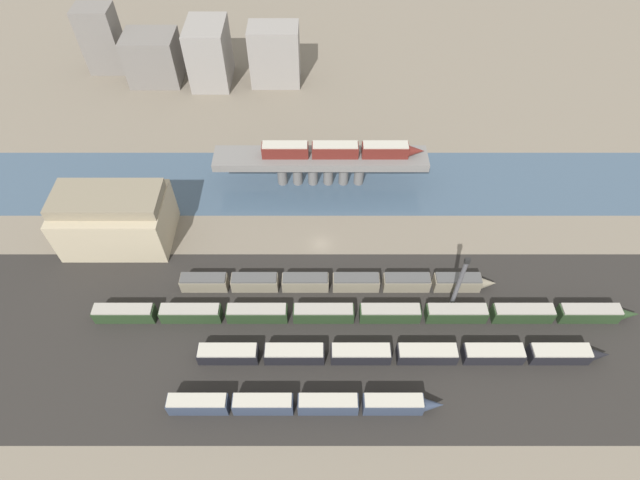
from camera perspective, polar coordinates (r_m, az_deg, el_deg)
ground_plane at (r=114.62m, az=-0.00°, el=-0.47°), size 400.00×400.00×0.00m
railbed_yard at (r=101.12m, az=0.03°, el=-11.05°), size 280.00×42.00×0.01m
river_water at (r=128.57m, az=-0.02°, el=6.60°), size 320.00×23.21×0.01m
bridge at (r=123.91m, az=-0.02°, el=8.91°), size 52.14×7.58×8.98m
train_on_bridge at (r=121.56m, az=2.35°, el=10.25°), size 39.07×3.03×3.52m
train_yard_near at (r=93.33m, az=-2.09°, el=-18.23°), size 49.14×2.76×3.88m
train_yard_mid at (r=98.78m, az=9.26°, el=-12.70°), size 78.70×3.18×3.43m
train_yard_far at (r=102.17m, az=4.99°, el=-8.33°), size 110.44×2.84×3.67m
train_yard_outer at (r=106.01m, az=1.81°, el=-4.85°), size 66.87×2.91×3.68m
warehouse_building at (r=120.10m, az=-22.50°, el=2.32°), size 23.70×14.96×13.85m
signal_tower at (r=101.56m, az=15.47°, el=-4.90°), size 1.00×0.86×16.40m
city_block_far_left at (r=179.44m, az=-23.81°, el=20.23°), size 11.11×8.41×20.10m
city_block_left at (r=169.98m, az=-18.61°, el=19.10°), size 15.46×12.32×14.67m
city_block_center at (r=164.25m, az=-12.66°, el=20.06°), size 11.49×15.74×18.16m
city_block_right at (r=161.06m, az=-5.31°, el=20.31°), size 14.87×9.76×17.83m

